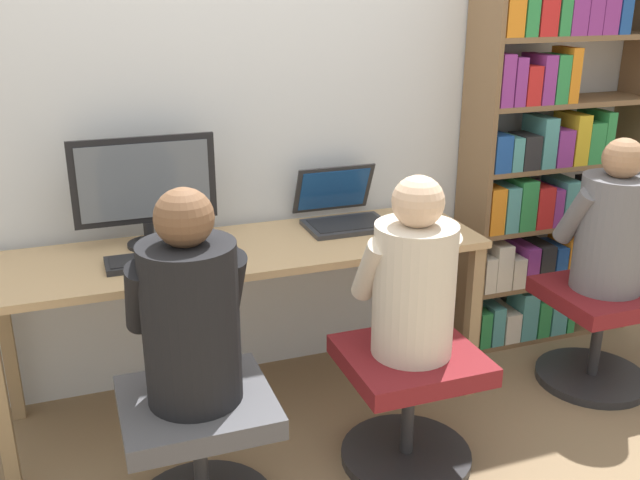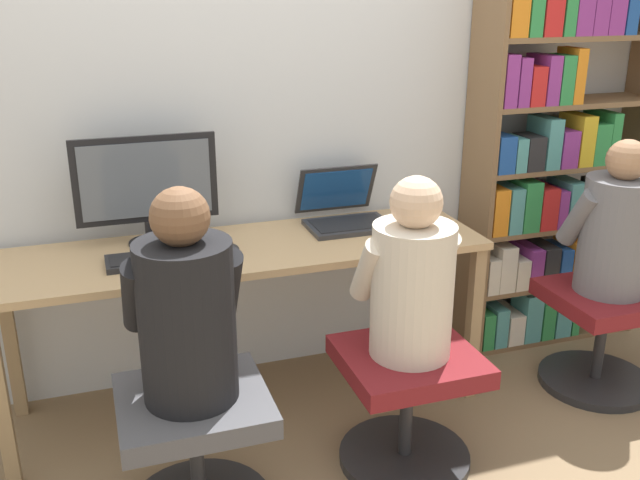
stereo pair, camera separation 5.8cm
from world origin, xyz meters
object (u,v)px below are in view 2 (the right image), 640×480
object	(u,v)px
bookshelf	(548,174)
office_chair_side	(602,329)
keyboard	(161,258)
desktop_monitor	(147,187)
office_chair_left	(196,445)
person_at_laptop	(412,279)
person_at_monitor	(186,310)
laptop	(345,213)
office_chair_right	(407,398)
person_near_shelf	(616,228)

from	to	relation	value
bookshelf	office_chair_side	world-z (taller)	bookshelf
office_chair_side	keyboard	bearing A→B (deg)	171.41
desktop_monitor	office_chair_left	distance (m)	1.01
keyboard	person_at_laptop	size ratio (longest dim) A/B	0.62
desktop_monitor	person_at_monitor	distance (m)	0.76
office_chair_left	bookshelf	distance (m)	2.05
person_at_monitor	bookshelf	size ratio (longest dim) A/B	0.39
bookshelf	laptop	bearing A→B (deg)	-179.31
office_chair_right	bookshelf	distance (m)	1.39
desktop_monitor	laptop	distance (m)	0.84
keyboard	laptop	bearing A→B (deg)	13.60
office_chair_right	person_at_monitor	world-z (taller)	person_at_monitor
bookshelf	office_chair_left	bearing A→B (deg)	-157.59
desktop_monitor	keyboard	size ratio (longest dim) A/B	1.37
keyboard	person_at_laptop	bearing A→B (deg)	-32.24
office_chair_right	person_at_laptop	bearing A→B (deg)	90.00
laptop	bookshelf	distance (m)	1.03
keyboard	bookshelf	world-z (taller)	bookshelf
office_chair_right	person_at_monitor	distance (m)	0.92
person_at_monitor	desktop_monitor	bearing A→B (deg)	92.34
office_chair_right	bookshelf	xyz separation A→B (m)	(1.04, 0.71, 0.58)
office_chair_left	person_at_monitor	distance (m)	0.49
keyboard	office_chair_left	distance (m)	0.71
keyboard	bookshelf	bearing A→B (deg)	6.45
keyboard	office_chair_side	world-z (taller)	keyboard
desktop_monitor	office_chair_side	xyz separation A→B (m)	(1.86, -0.48, -0.69)
laptop	office_chair_left	distance (m)	1.19
keyboard	office_chair_side	distance (m)	1.92
person_at_laptop	office_chair_side	world-z (taller)	person_at_laptop
office_chair_right	bookshelf	size ratio (longest dim) A/B	0.28
desktop_monitor	laptop	bearing A→B (deg)	-0.32
office_chair_left	person_near_shelf	distance (m)	1.91
laptop	keyboard	bearing A→B (deg)	-166.40
keyboard	office_chair_right	world-z (taller)	keyboard
office_chair_side	laptop	bearing A→B (deg)	155.45
office_chair_side	office_chair_left	bearing A→B (deg)	-171.75
bookshelf	office_chair_side	xyz separation A→B (m)	(0.01, -0.49, -0.58)
laptop	person_at_monitor	world-z (taller)	person_at_monitor
office_chair_left	person_near_shelf	size ratio (longest dim) A/B	0.75
person_near_shelf	person_at_laptop	bearing A→B (deg)	-167.71
person_at_monitor	bookshelf	xyz separation A→B (m)	(1.82, 0.75, 0.09)
laptop	office_chair_side	distance (m)	1.24
laptop	desktop_monitor	bearing A→B (deg)	179.68
office_chair_left	office_chair_right	bearing A→B (deg)	2.72
keyboard	office_chair_right	distance (m)	1.05
bookshelf	person_near_shelf	size ratio (longest dim) A/B	2.72
laptop	person_at_laptop	world-z (taller)	person_at_laptop
desktop_monitor	person_at_monitor	xyz separation A→B (m)	(0.03, -0.74, -0.20)
desktop_monitor	office_chair_left	xyz separation A→B (m)	(0.03, -0.74, -0.69)
office_chair_side	person_near_shelf	size ratio (longest dim) A/B	0.75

